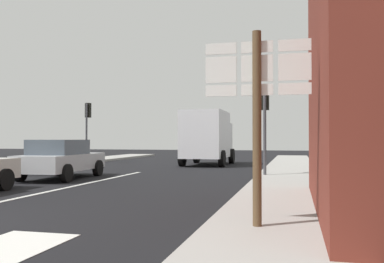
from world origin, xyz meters
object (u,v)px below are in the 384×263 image
(route_sign_post, at_px, (257,107))
(traffic_light_far_left, at_px, (88,119))
(traffic_light_near_right, at_px, (265,110))
(delivery_truck, at_px, (208,136))
(sedan_far, at_px, (61,158))

(route_sign_post, bearing_deg, traffic_light_far_left, 124.66)
(route_sign_post, height_order, traffic_light_near_right, traffic_light_near_right)
(delivery_truck, relative_size, route_sign_post, 1.57)
(sedan_far, distance_m, traffic_light_near_right, 7.97)
(traffic_light_far_left, xyz_separation_m, traffic_light_near_right, (11.37, -7.49, -0.15))
(traffic_light_near_right, bearing_deg, route_sign_post, -86.77)
(sedan_far, height_order, traffic_light_near_right, traffic_light_near_right)
(delivery_truck, distance_m, traffic_light_far_left, 7.68)
(sedan_far, relative_size, traffic_light_near_right, 1.22)
(traffic_light_far_left, relative_size, traffic_light_near_right, 1.06)
(traffic_light_far_left, distance_m, traffic_light_near_right, 13.61)
(sedan_far, xyz_separation_m, route_sign_post, (8.02, -7.68, 1.24))
(sedan_far, bearing_deg, route_sign_post, -43.74)
(route_sign_post, bearing_deg, delivery_truck, 104.16)
(delivery_truck, bearing_deg, sedan_far, -111.48)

